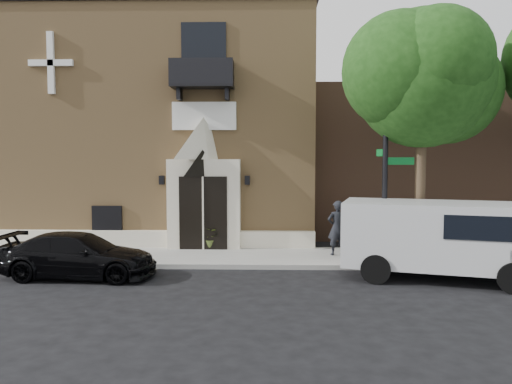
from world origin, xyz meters
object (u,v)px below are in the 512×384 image
black_sedan (79,255)px  cargo_van (448,237)px  street_sign (386,164)px  pedestrian_near (337,228)px  fire_hydrant (358,251)px  dumpster (454,243)px

black_sedan → cargo_van: bearing=-87.1°
street_sign → pedestrian_near: 2.82m
black_sedan → fire_hydrant: (8.17, 1.30, -0.07)m
black_sedan → street_sign: street_sign is taller
black_sedan → dumpster: bearing=-78.4°
street_sign → pedestrian_near: bearing=131.6°
cargo_van → pedestrian_near: size_ratio=3.10×
street_sign → pedestrian_near: (-1.28, 1.26, -2.17)m
cargo_van → fire_hydrant: (-2.27, 1.30, -0.65)m
dumpster → pedestrian_near: 3.68m
pedestrian_near → dumpster: bearing=152.4°
cargo_van → dumpster: bearing=80.1°
black_sedan → street_sign: (8.99, 1.44, 2.60)m
fire_hydrant → dumpster: 3.11m
cargo_van → pedestrian_near: 3.84m
fire_hydrant → dumpster: dumpster is taller
black_sedan → cargo_van: 10.45m
dumpster → fire_hydrant: bearing=173.7°
cargo_van → pedestrian_near: cargo_van is taller
cargo_van → street_sign: 2.87m
cargo_van → fire_hydrant: bearing=165.4°
black_sedan → fire_hydrant: black_sedan is taller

